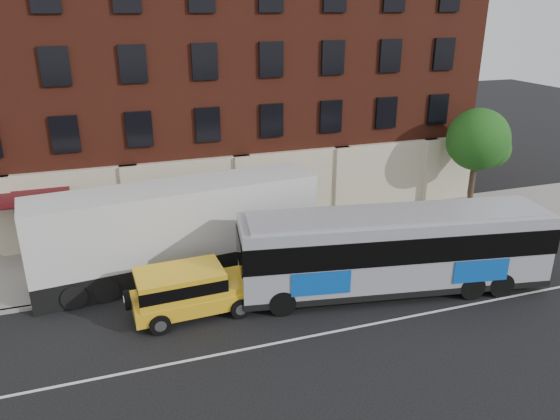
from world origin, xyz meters
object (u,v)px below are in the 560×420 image
object	(u,v)px
sign_pole	(81,269)
shipping_container	(179,231)
street_tree	(478,142)
city_bus	(395,248)
yellow_suv	(188,289)

from	to	relation	value
sign_pole	shipping_container	world-z (taller)	shipping_container
street_tree	city_bus	world-z (taller)	street_tree
shipping_container	yellow_suv	bearing A→B (deg)	-93.40
city_bus	yellow_suv	xyz separation A→B (m)	(-8.81, 0.87, -0.87)
street_tree	city_bus	size ratio (longest dim) A/B	0.45
street_tree	city_bus	bearing A→B (deg)	-143.47
street_tree	yellow_suv	distance (m)	19.20
city_bus	yellow_suv	world-z (taller)	city_bus
city_bus	shipping_container	size ratio (longest dim) A/B	1.04
sign_pole	shipping_container	distance (m)	4.49
street_tree	shipping_container	xyz separation A→B (m)	(-17.75, -2.20, -2.28)
yellow_suv	shipping_container	bearing A→B (deg)	86.60
city_bus	shipping_container	distance (m)	9.74
city_bus	yellow_suv	bearing A→B (deg)	174.35
city_bus	yellow_suv	size ratio (longest dim) A/B	2.57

